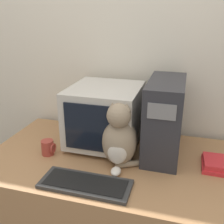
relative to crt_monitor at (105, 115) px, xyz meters
The scene contains 9 objects.
wall_back 0.47m from the crt_monitor, 74.16° to the left, with size 7.00×0.05×2.50m.
desk 0.58m from the crt_monitor, 60.20° to the right, with size 1.44×0.81×0.72m.
crt_monitor is the anchor object (origin of this frame).
computer_tower 0.36m from the crt_monitor, ahead, with size 0.20×0.45×0.44m.
keyboard 0.48m from the crt_monitor, 85.24° to the right, with size 0.44×0.17×0.02m.
cat 0.26m from the crt_monitor, 55.13° to the right, with size 0.29×0.26×0.36m.
book_stack 0.68m from the crt_monitor, ahead, with size 0.15×0.19×0.05m.
pen 0.42m from the crt_monitor, 94.33° to the right, with size 0.14×0.07×0.01m.
mug 0.39m from the crt_monitor, 141.63° to the right, with size 0.08×0.07×0.09m.
Camera 1 is at (0.36, -0.85, 1.51)m, focal length 42.00 mm.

